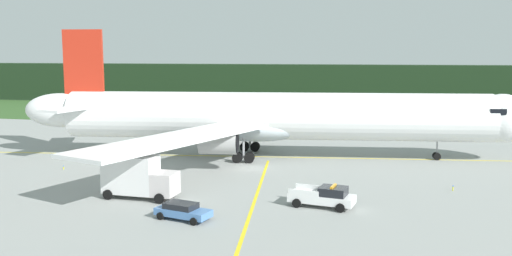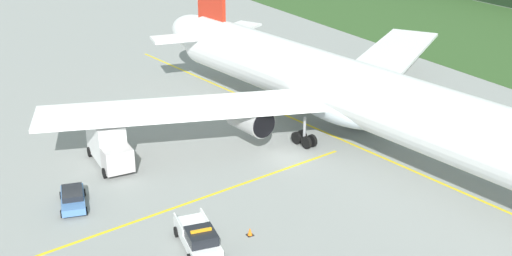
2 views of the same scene
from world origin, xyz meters
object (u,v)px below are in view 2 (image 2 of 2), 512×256
object	(u,v)px
ops_pickup_truck	(198,237)
catering_truck	(108,143)
staff_car	(73,198)
airliner	(358,95)
apron_cone	(250,232)

from	to	relation	value
ops_pickup_truck	catering_truck	bearing A→B (deg)	-176.80
catering_truck	staff_car	bearing A→B (deg)	-38.88
airliner	ops_pickup_truck	world-z (taller)	airliner
ops_pickup_truck	apron_cone	size ratio (longest dim) A/B	9.53
airliner	staff_car	distance (m)	26.57
ops_pickup_truck	airliner	bearing A→B (deg)	113.31
airliner	staff_car	world-z (taller)	airliner
ops_pickup_truck	catering_truck	xyz separation A→B (m)	(-16.42, -0.92, 1.07)
ops_pickup_truck	staff_car	world-z (taller)	ops_pickup_truck
ops_pickup_truck	staff_car	bearing A→B (deg)	-150.50
staff_car	apron_cone	xyz separation A→B (m)	(10.56, 9.75, -0.41)
catering_truck	apron_cone	bearing A→B (deg)	16.17
catering_truck	apron_cone	distance (m)	17.43
ops_pickup_truck	apron_cone	distance (m)	3.97
airliner	apron_cone	xyz separation A→B (m)	(9.01, -16.43, -4.71)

